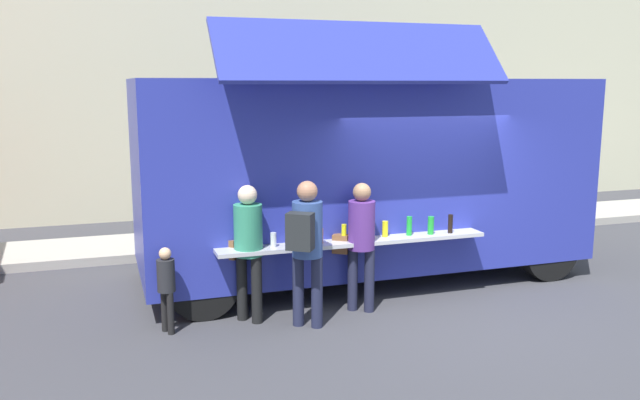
{
  "coord_description": "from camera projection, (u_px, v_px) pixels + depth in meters",
  "views": [
    {
      "loc": [
        -4.09,
        -7.14,
        2.94
      ],
      "look_at": [
        -1.25,
        1.52,
        1.3
      ],
      "focal_mm": 36.66,
      "sensor_mm": 36.0,
      "label": 1
    }
  ],
  "objects": [
    {
      "name": "ground_plane",
      "position": [
        448.0,
        313.0,
        8.45
      ],
      "size": [
        60.0,
        60.0,
        0.0
      ],
      "primitive_type": "plane",
      "color": "#38383D"
    },
    {
      "name": "curb_strip",
      "position": [
        91.0,
        251.0,
        11.3
      ],
      "size": [
        28.0,
        1.6,
        0.15
      ],
      "primitive_type": "cube",
      "color": "#9E998E",
      "rests_on": "ground"
    },
    {
      "name": "food_truck_main",
      "position": [
        363.0,
        171.0,
        9.8
      ],
      "size": [
        6.62,
        3.24,
        3.69
      ],
      "rotation": [
        0.0,
        0.0,
        0.01
      ],
      "color": "#29339B",
      "rests_on": "ground"
    },
    {
      "name": "trash_bin",
      "position": [
        506.0,
        205.0,
        13.44
      ],
      "size": [
        0.6,
        0.6,
        0.93
      ],
      "primitive_type": "cylinder",
      "color": "#2E5D38",
      "rests_on": "ground"
    },
    {
      "name": "customer_front_ordering",
      "position": [
        360.0,
        236.0,
        8.38
      ],
      "size": [
        0.52,
        0.44,
        1.69
      ],
      "rotation": [
        0.0,
        0.0,
        0.97
      ],
      "color": "#1F2139",
      "rests_on": "ground"
    },
    {
      "name": "customer_mid_with_backpack",
      "position": [
        306.0,
        239.0,
        7.77
      ],
      "size": [
        0.52,
        0.58,
        1.8
      ],
      "rotation": [
        0.0,
        0.0,
        0.97
      ],
      "color": "#1E213B",
      "rests_on": "ground"
    },
    {
      "name": "customer_rear_waiting",
      "position": [
        247.0,
        241.0,
        8.0
      ],
      "size": [
        0.48,
        0.51,
        1.72
      ],
      "rotation": [
        0.0,
        0.0,
        0.73
      ],
      "color": "black",
      "rests_on": "ground"
    },
    {
      "name": "child_near_queue",
      "position": [
        166.0,
        282.0,
        7.69
      ],
      "size": [
        0.21,
        0.21,
        1.04
      ],
      "rotation": [
        0.0,
        0.0,
        0.45
      ],
      "color": "black",
      "rests_on": "ground"
    }
  ]
}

